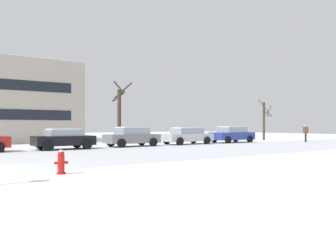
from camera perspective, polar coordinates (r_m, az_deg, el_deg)
name	(u,v)px	position (r m, az deg, el deg)	size (l,w,h in m)	color
ground_plane	(2,171)	(13.46, -25.90, -6.69)	(120.00, 120.00, 0.00)	white
fire_hydrant	(61,162)	(11.76, -17.35, -5.71)	(0.44, 0.30, 0.80)	red
parked_car_black	(64,139)	(23.92, -16.94, -2.03)	(3.90, 2.12, 1.37)	black
parked_car_gray	(132,136)	(26.21, -5.99, -1.75)	(4.18, 1.99, 1.49)	slate
parked_car_silver	(187,136)	(29.14, 3.17, -1.61)	(4.51, 2.07, 1.43)	silver
parked_car_blue	(232,134)	(32.62, 10.60, -1.37)	(4.43, 2.07, 1.51)	#283D93
pedestrian_crossing	(306,132)	(35.62, 21.90, -0.92)	(0.46, 0.45, 1.67)	black
tree_far_right	(264,120)	(39.11, 15.68, 0.98)	(1.43, 1.13, 4.48)	#423326
tree_far_mid	(119,113)	(29.82, -8.08, 2.20)	(1.86, 1.86, 5.40)	#423326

